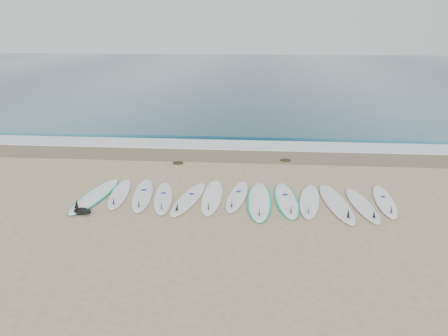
# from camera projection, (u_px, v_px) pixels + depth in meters

# --- Properties ---
(ground) EXTENTS (120.00, 120.00, 0.00)m
(ground) POSITION_uv_depth(u_px,v_px,m) (236.00, 199.00, 11.73)
(ground) COLOR tan
(ocean) EXTENTS (120.00, 55.00, 0.03)m
(ocean) POSITION_uv_depth(u_px,v_px,m) (255.00, 73.00, 42.49)
(ocean) COLOR #245665
(ocean) RESTS_ON ground
(wet_sand_band) EXTENTS (120.00, 1.80, 0.01)m
(wet_sand_band) POSITION_uv_depth(u_px,v_px,m) (243.00, 156.00, 15.61)
(wet_sand_band) COLOR #6C6047
(wet_sand_band) RESTS_ON ground
(foam_band) EXTENTS (120.00, 1.40, 0.04)m
(foam_band) POSITION_uv_depth(u_px,v_px,m) (244.00, 145.00, 16.93)
(foam_band) COLOR silver
(foam_band) RESTS_ON ground
(wave_crest) EXTENTS (120.00, 1.00, 0.10)m
(wave_crest) POSITION_uv_depth(u_px,v_px,m) (246.00, 135.00, 18.34)
(wave_crest) COLOR #245665
(wave_crest) RESTS_ON ground
(surfboard_0) EXTENTS (0.93, 2.74, 0.34)m
(surfboard_0) POSITION_uv_depth(u_px,v_px,m) (94.00, 196.00, 11.84)
(surfboard_0) COLOR white
(surfboard_0) RESTS_ON ground
(surfboard_1) EXTENTS (0.77, 2.33, 0.29)m
(surfboard_1) POSITION_uv_depth(u_px,v_px,m) (119.00, 194.00, 11.97)
(surfboard_1) COLOR white
(surfboard_1) RESTS_ON ground
(surfboard_2) EXTENTS (0.90, 2.55, 0.32)m
(surfboard_2) POSITION_uv_depth(u_px,v_px,m) (143.00, 195.00, 11.88)
(surfboard_2) COLOR silver
(surfboard_2) RESTS_ON ground
(surfboard_3) EXTENTS (0.87, 2.39, 0.30)m
(surfboard_3) POSITION_uv_depth(u_px,v_px,m) (163.00, 198.00, 11.69)
(surfboard_3) COLOR white
(surfboard_3) RESTS_ON ground
(surfboard_4) EXTENTS (0.91, 2.52, 0.32)m
(surfboard_4) POSITION_uv_depth(u_px,v_px,m) (188.00, 199.00, 11.60)
(surfboard_4) COLOR white
(surfboard_4) RESTS_ON ground
(surfboard_5) EXTENTS (0.57, 2.56, 0.33)m
(surfboard_5) POSITION_uv_depth(u_px,v_px,m) (212.00, 197.00, 11.74)
(surfboard_5) COLOR white
(surfboard_5) RESTS_ON ground
(surfboard_6) EXTENTS (0.73, 2.38, 0.30)m
(surfboard_6) POSITION_uv_depth(u_px,v_px,m) (237.00, 196.00, 11.80)
(surfboard_6) COLOR white
(surfboard_6) RESTS_ON ground
(surfboard_7) EXTENTS (0.68, 2.73, 0.35)m
(surfboard_7) POSITION_uv_depth(u_px,v_px,m) (259.00, 201.00, 11.49)
(surfboard_7) COLOR white
(surfboard_7) RESTS_ON ground
(surfboard_8) EXTENTS (0.78, 2.57, 0.32)m
(surfboard_8) POSITION_uv_depth(u_px,v_px,m) (286.00, 200.00, 11.57)
(surfboard_8) COLOR white
(surfboard_8) RESTS_ON ground
(surfboard_9) EXTENTS (0.82, 2.49, 0.31)m
(surfboard_9) POSITION_uv_depth(u_px,v_px,m) (309.00, 201.00, 11.49)
(surfboard_9) COLOR white
(surfboard_9) RESTS_ON ground
(surfboard_10) EXTENTS (0.89, 2.77, 0.35)m
(surfboard_10) POSITION_uv_depth(u_px,v_px,m) (337.00, 204.00, 11.30)
(surfboard_10) COLOR silver
(surfboard_10) RESTS_ON ground
(surfboard_11) EXTENTS (0.73, 2.39, 0.30)m
(surfboard_11) POSITION_uv_depth(u_px,v_px,m) (363.00, 205.00, 11.20)
(surfboard_11) COLOR white
(surfboard_11) RESTS_ON ground
(surfboard_12) EXTENTS (0.66, 2.33, 0.29)m
(surfboard_12) POSITION_uv_depth(u_px,v_px,m) (385.00, 202.00, 11.45)
(surfboard_12) COLOR white
(surfboard_12) RESTS_ON ground
(seaweed_near) EXTENTS (0.37, 0.29, 0.07)m
(seaweed_near) POSITION_uv_depth(u_px,v_px,m) (178.00, 163.00, 14.73)
(seaweed_near) COLOR black
(seaweed_near) RESTS_ON ground
(seaweed_far) EXTENTS (0.36, 0.28, 0.07)m
(seaweed_far) POSITION_uv_depth(u_px,v_px,m) (285.00, 160.00, 15.03)
(seaweed_far) COLOR black
(seaweed_far) RESTS_ON ground
(leash_coil) EXTENTS (0.46, 0.36, 0.11)m
(leash_coil) POSITION_uv_depth(u_px,v_px,m) (82.00, 212.00, 10.85)
(leash_coil) COLOR black
(leash_coil) RESTS_ON ground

